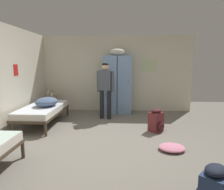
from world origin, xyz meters
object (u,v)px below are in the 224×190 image
(locker_bank, at_px, (117,83))
(backpack_navy, at_px, (213,190))
(shelf_unit, at_px, (50,102))
(person_traveler, at_px, (105,85))
(clothes_pile_pink, at_px, (172,148))
(water_bottle, at_px, (48,93))
(lotion_bottle, at_px, (52,94))
(backpack_maroon, at_px, (156,121))
(bed_left_rear, at_px, (43,110))
(bedding_heap, at_px, (47,102))

(locker_bank, relative_size, backpack_navy, 3.76)
(shelf_unit, bearing_deg, locker_bank, 2.88)
(person_traveler, distance_m, backpack_navy, 4.09)
(locker_bank, relative_size, clothes_pile_pink, 4.21)
(locker_bank, distance_m, person_traveler, 0.85)
(clothes_pile_pink, bearing_deg, water_bottle, 140.29)
(water_bottle, xyz_separation_m, lotion_bottle, (0.15, -0.06, -0.02))
(lotion_bottle, relative_size, backpack_maroon, 0.28)
(bed_left_rear, xyz_separation_m, person_traveler, (1.63, 0.61, 0.60))
(bedding_heap, relative_size, backpack_maroon, 1.28)
(shelf_unit, height_order, water_bottle, water_bottle)
(locker_bank, xyz_separation_m, bedding_heap, (-1.84, -1.39, -0.36))
(bedding_heap, xyz_separation_m, backpack_navy, (3.01, -3.14, -0.35))
(water_bottle, relative_size, lotion_bottle, 1.29)
(bedding_heap, relative_size, clothes_pile_pink, 1.44)
(locker_bank, relative_size, water_bottle, 10.59)
(lotion_bottle, distance_m, backpack_maroon, 3.57)
(water_bottle, relative_size, backpack_maroon, 0.36)
(shelf_unit, bearing_deg, bedding_heap, -74.08)
(person_traveler, xyz_separation_m, water_bottle, (-1.96, 0.69, -0.33))
(locker_bank, bearing_deg, bedding_heap, -143.03)
(lotion_bottle, bearing_deg, clothes_pile_pink, -40.38)
(backpack_navy, bearing_deg, backpack_maroon, 93.92)
(person_traveler, height_order, clothes_pile_pink, person_traveler)
(shelf_unit, bearing_deg, backpack_navy, -52.60)
(bedding_heap, height_order, person_traveler, person_traveler)
(bedding_heap, bearing_deg, clothes_pile_pink, -27.32)
(person_traveler, xyz_separation_m, clothes_pile_pink, (1.43, -2.12, -0.93))
(shelf_unit, height_order, backpack_navy, shelf_unit)
(lotion_bottle, xyz_separation_m, clothes_pile_pink, (3.24, -2.76, -0.59))
(shelf_unit, distance_m, person_traveler, 2.10)
(water_bottle, bearing_deg, clothes_pile_pink, -39.71)
(locker_bank, distance_m, lotion_bottle, 2.17)
(bedding_heap, xyz_separation_m, backpack_maroon, (2.83, -0.45, -0.35))
(lotion_bottle, relative_size, backpack_navy, 0.28)
(bed_left_rear, bearing_deg, water_bottle, 104.17)
(backpack_maroon, distance_m, clothes_pile_pink, 1.10)
(lotion_bottle, bearing_deg, bed_left_rear, -81.78)
(lotion_bottle, xyz_separation_m, backpack_maroon, (3.12, -1.69, -0.38))
(person_traveler, bearing_deg, lotion_bottle, 160.68)
(clothes_pile_pink, bearing_deg, shelf_unit, 139.82)
(bed_left_rear, height_order, backpack_navy, backpack_navy)
(water_bottle, height_order, clothes_pile_pink, water_bottle)
(shelf_unit, relative_size, bedding_heap, 0.81)
(locker_bank, xyz_separation_m, backpack_maroon, (0.99, -1.84, -0.71))
(clothes_pile_pink, bearing_deg, person_traveler, 124.02)
(bed_left_rear, xyz_separation_m, bedding_heap, (0.11, 0.01, 0.23))
(bed_left_rear, xyz_separation_m, water_bottle, (-0.33, 1.31, 0.28))
(bed_left_rear, relative_size, bedding_heap, 2.69)
(bed_left_rear, bearing_deg, shelf_unit, 101.00)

